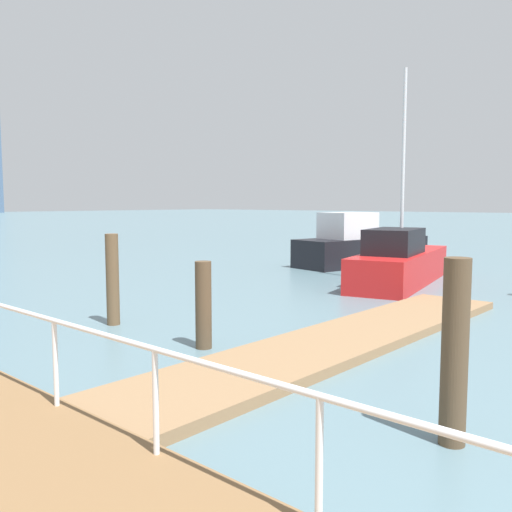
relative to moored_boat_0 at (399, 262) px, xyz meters
The scene contains 7 objects.
floating_dock 9.10m from the moored_boat_0, 160.69° to the right, with size 12.25×2.00×0.18m, color #93704C.
boardwalk_railing 15.44m from the moored_boat_0, 158.32° to the right, with size 0.06×25.15×1.08m.
dock_piling_0 13.05m from the moored_boat_0, 150.27° to the right, with size 0.31×0.31×2.23m, color brown.
dock_piling_1 10.53m from the moored_boat_0, 169.05° to the left, with size 0.30×0.30×2.13m, color brown.
dock_piling_2 10.41m from the moored_boat_0, behind, with size 0.32×0.32×1.72m, color brown.
moored_boat_0 is the anchor object (origin of this frame).
moored_boat_2 6.00m from the moored_boat_0, 44.16° to the left, with size 7.27×3.33×2.41m.
Camera 1 is at (-6.35, 3.91, 2.86)m, focal length 38.44 mm.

